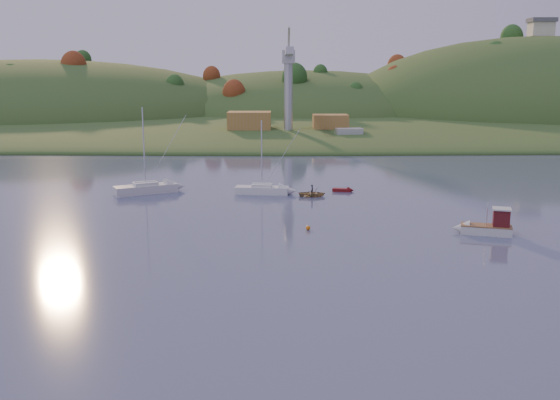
{
  "coord_description": "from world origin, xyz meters",
  "views": [
    {
      "loc": [
        -0.7,
        -38.52,
        17.03
      ],
      "look_at": [
        -0.43,
        34.63,
        2.06
      ],
      "focal_mm": 40.0,
      "sensor_mm": 36.0,
      "label": 1
    }
  ],
  "objects_px": {
    "sailboat_far": "(262,189)",
    "sailboat_near": "(146,188)",
    "canoe": "(312,194)",
    "red_tender": "(346,190)",
    "fishing_boat": "(482,226)"
  },
  "relations": [
    {
      "from": "sailboat_far",
      "to": "canoe",
      "type": "xyz_separation_m",
      "value": [
        7.11,
        -1.96,
        -0.3
      ]
    },
    {
      "from": "sailboat_far",
      "to": "fishing_boat",
      "type": "bearing_deg",
      "value": -36.77
    },
    {
      "from": "fishing_boat",
      "to": "sailboat_far",
      "type": "height_order",
      "value": "sailboat_far"
    },
    {
      "from": "fishing_boat",
      "to": "red_tender",
      "type": "distance_m",
      "value": 27.3
    },
    {
      "from": "sailboat_far",
      "to": "canoe",
      "type": "height_order",
      "value": "sailboat_far"
    },
    {
      "from": "fishing_boat",
      "to": "canoe",
      "type": "relative_size",
      "value": 1.7
    },
    {
      "from": "sailboat_far",
      "to": "sailboat_near",
      "type": "bearing_deg",
      "value": -174.84
    },
    {
      "from": "sailboat_far",
      "to": "red_tender",
      "type": "relative_size",
      "value": 3.23
    },
    {
      "from": "sailboat_near",
      "to": "sailboat_far",
      "type": "distance_m",
      "value": 16.73
    },
    {
      "from": "canoe",
      "to": "red_tender",
      "type": "relative_size",
      "value": 1.17
    },
    {
      "from": "fishing_boat",
      "to": "red_tender",
      "type": "height_order",
      "value": "fishing_boat"
    },
    {
      "from": "canoe",
      "to": "red_tender",
      "type": "xyz_separation_m",
      "value": [
        5.1,
        3.61,
        -0.17
      ]
    },
    {
      "from": "fishing_boat",
      "to": "sailboat_near",
      "type": "bearing_deg",
      "value": -13.67
    },
    {
      "from": "sailboat_near",
      "to": "canoe",
      "type": "xyz_separation_m",
      "value": [
        23.83,
        -2.35,
        -0.39
      ]
    },
    {
      "from": "sailboat_near",
      "to": "red_tender",
      "type": "bearing_deg",
      "value": -24.98
    }
  ]
}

